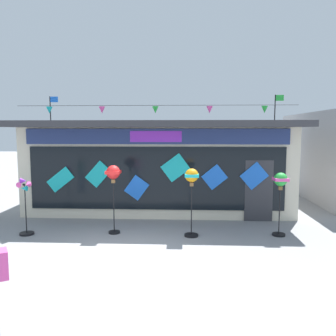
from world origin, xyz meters
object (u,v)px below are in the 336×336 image
Objects in this scene: wind_spinner_left at (113,178)px; wind_spinner_center_right at (280,186)px; kite_shop_building at (161,164)px; wind_spinner_center_left at (192,183)px; wind_spinner_far_left at (25,203)px.

wind_spinner_center_right is (4.69, 0.00, -0.20)m from wind_spinner_left.
wind_spinner_left is 1.10× the size of wind_spinner_center_right.
wind_spinner_center_left is at bearing -74.45° from kite_shop_building.
wind_spinner_center_left reaches higher than wind_spinner_far_left.
wind_spinner_left is at bearing -105.71° from kite_shop_building.
wind_spinner_left is at bearing 6.24° from wind_spinner_far_left.
wind_spinner_left is 1.03× the size of wind_spinner_center_left.
wind_spinner_center_right is (7.15, 0.27, 0.52)m from wind_spinner_far_left.
wind_spinner_far_left is 2.58m from wind_spinner_left.
wind_spinner_left reaches higher than wind_spinner_center_right.
wind_spinner_center_left is (1.13, -4.05, -0.15)m from kite_shop_building.
wind_spinner_far_left is 7.18m from wind_spinner_center_right.
kite_shop_building is at bearing 105.55° from wind_spinner_center_left.
wind_spinner_center_left is at bearing -175.86° from wind_spinner_center_right.
wind_spinner_center_left is (2.22, -0.18, -0.12)m from wind_spinner_left.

